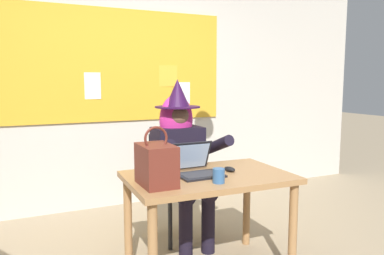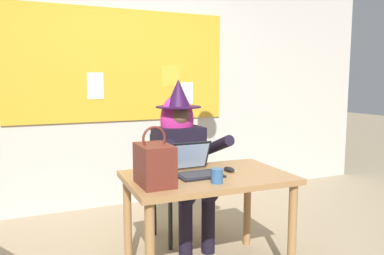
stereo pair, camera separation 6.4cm
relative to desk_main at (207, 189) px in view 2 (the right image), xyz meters
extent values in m
cube|color=beige|center=(-0.19, 1.81, 0.86)|extent=(6.65, 0.10, 2.98)
cube|color=gold|center=(-0.19, 1.75, 0.92)|extent=(2.40, 0.02, 1.20)
cube|color=white|center=(-0.47, 1.74, 0.71)|extent=(0.18, 0.01, 0.28)
cube|color=gold|center=(0.39, 1.74, 0.81)|extent=(0.22, 0.01, 0.24)
cube|color=white|center=(0.58, 1.74, 0.62)|extent=(0.15, 0.01, 0.25)
cube|color=#A37547|center=(0.00, 0.00, 0.08)|extent=(1.16, 0.77, 0.04)
cylinder|color=#A37547|center=(0.50, -0.32, -0.28)|extent=(0.06, 0.06, 0.69)
cylinder|color=#A37547|center=(-0.50, 0.32, -0.28)|extent=(0.06, 0.06, 0.69)
cylinder|color=#A37547|center=(0.52, 0.29, -0.28)|extent=(0.06, 0.06, 0.69)
cube|color=black|center=(0.05, 0.65, -0.18)|extent=(0.45, 0.45, 0.04)
cube|color=black|center=(0.03, 0.83, 0.07)|extent=(0.38, 0.07, 0.45)
cylinder|color=#262628|center=(0.23, 0.49, -0.41)|extent=(0.04, 0.04, 0.43)
cylinder|color=#262628|center=(-0.11, 0.46, -0.41)|extent=(0.04, 0.04, 0.43)
cylinder|color=#262628|center=(0.20, 0.83, -0.41)|extent=(0.04, 0.04, 0.43)
cylinder|color=#262628|center=(-0.14, 0.80, -0.41)|extent=(0.04, 0.04, 0.43)
cylinder|color=black|center=(0.15, 0.29, -0.39)|extent=(0.11, 0.11, 0.47)
cylinder|color=black|center=(-0.05, 0.29, -0.39)|extent=(0.11, 0.11, 0.47)
cylinder|color=black|center=(0.15, 0.46, -0.13)|extent=(0.16, 0.42, 0.15)
cylinder|color=black|center=(-0.05, 0.45, -0.13)|extent=(0.16, 0.42, 0.15)
cube|color=black|center=(0.05, 0.67, 0.10)|extent=(0.42, 0.27, 0.52)
cylinder|color=black|center=(0.30, 0.44, 0.22)|extent=(0.10, 0.46, 0.24)
cylinder|color=black|center=(-0.20, 0.43, 0.22)|extent=(0.10, 0.46, 0.24)
sphere|color=brown|center=(0.05, 0.67, 0.46)|extent=(0.20, 0.20, 0.20)
ellipsoid|color=#D82D8C|center=(0.05, 0.70, 0.42)|extent=(0.30, 0.22, 0.44)
cylinder|color=#2D0F38|center=(0.05, 0.67, 0.54)|extent=(0.39, 0.39, 0.01)
cone|color=#2D0F38|center=(0.05, 0.67, 0.66)|extent=(0.21, 0.21, 0.24)
cube|color=black|center=(-0.07, -0.02, 0.11)|extent=(0.31, 0.23, 0.01)
cube|color=#333338|center=(-0.07, -0.02, 0.12)|extent=(0.26, 0.17, 0.00)
cube|color=black|center=(-0.07, 0.14, 0.22)|extent=(0.31, 0.10, 0.21)
cube|color=#99B7E0|center=(-0.07, 0.13, 0.22)|extent=(0.27, 0.09, 0.18)
ellipsoid|color=black|center=(0.18, 0.02, 0.12)|extent=(0.07, 0.11, 0.03)
cube|color=maroon|center=(-0.42, -0.10, 0.23)|extent=(0.20, 0.30, 0.26)
torus|color=maroon|center=(-0.42, -0.10, 0.40)|extent=(0.16, 0.02, 0.16)
cylinder|color=#336099|center=(-0.04, -0.22, 0.15)|extent=(0.08, 0.08, 0.09)
camera|label=1|loc=(-1.20, -2.30, 0.76)|focal=35.22mm
camera|label=2|loc=(-1.15, -2.33, 0.76)|focal=35.22mm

